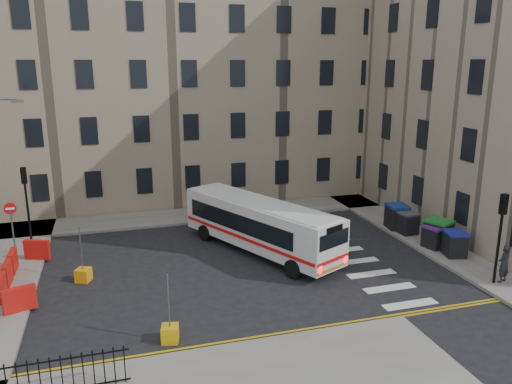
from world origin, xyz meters
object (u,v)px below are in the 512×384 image
wheelie_bin_a (455,243)px  wheelie_bin_e (397,216)px  wheelie_bin_c (438,233)px  wheelie_bin_b (434,237)px  pedestrian (504,264)px  bollard_chevron (170,334)px  bus (259,224)px  wheelie_bin_d (407,222)px  bollard_yellow (83,275)px

wheelie_bin_a → wheelie_bin_e: size_ratio=0.95×
wheelie_bin_c → wheelie_bin_b: bearing=-177.6°
wheelie_bin_a → pedestrian: size_ratio=0.79×
wheelie_bin_b → pedestrian: size_ratio=0.72×
wheelie_bin_b → bollard_chevron: (-14.58, -5.04, -0.44)m
wheelie_bin_e → bus: bearing=-165.2°
bus → wheelie_bin_b: size_ratio=7.84×
pedestrian → wheelie_bin_e: bearing=-107.9°
wheelie_bin_d → pedestrian: bearing=-91.7°
wheelie_bin_e → bollard_chevron: bearing=-141.2°
wheelie_bin_d → bollard_yellow: size_ratio=2.08×
wheelie_bin_b → pedestrian: pedestrian is taller
wheelie_bin_b → wheelie_bin_c: 0.45m
wheelie_bin_c → bollard_chevron: bearing=174.4°
wheelie_bin_d → wheelie_bin_e: size_ratio=0.86×
wheelie_bin_d → bollard_yellow: (-17.66, -1.24, -0.48)m
wheelie_bin_b → wheelie_bin_d: (-0.07, 2.45, 0.04)m
wheelie_bin_e → bollard_yellow: size_ratio=2.42×
wheelie_bin_c → wheelie_bin_a: bearing=-118.5°
wheelie_bin_a → wheelie_bin_e: 4.69m
wheelie_bin_b → pedestrian: (0.28, -4.58, 0.28)m
wheelie_bin_a → wheelie_bin_c: wheelie_bin_c is taller
bollard_yellow → pedestrian: bearing=-17.8°
wheelie_bin_c → wheelie_bin_e: bearing=74.5°
wheelie_bin_d → bollard_yellow: bearing=179.4°
wheelie_bin_a → wheelie_bin_d: bearing=110.4°
wheelie_bin_d → pedestrian: (0.35, -7.03, 0.24)m
wheelie_bin_e → bollard_chevron: (-14.43, -8.44, -0.57)m
wheelie_bin_a → bollard_yellow: size_ratio=2.29×
wheelie_bin_e → pedestrian: 8.00m
wheelie_bin_b → wheelie_bin_c: size_ratio=0.76×
wheelie_bin_d → wheelie_bin_b: bearing=-92.9°
pedestrian → bollard_yellow: bearing=-38.8°
wheelie_bin_a → wheelie_bin_e: bearing=110.2°
wheelie_bin_c → pedestrian: (-0.10, -4.78, 0.15)m
bus → wheelie_bin_e: bus is taller
bus → wheelie_bin_a: 9.99m
wheelie_bin_e → bollard_chevron: size_ratio=2.42×
bus → bollard_chevron: (-5.61, -7.46, -1.26)m
wheelie_bin_a → wheelie_bin_b: bearing=117.6°
wheelie_bin_b → wheelie_bin_a: bearing=-91.5°
wheelie_bin_b → bollard_chevron: wheelie_bin_b is taller
wheelie_bin_d → wheelie_bin_c: bearing=-83.2°
wheelie_bin_d → wheelie_bin_e: bearing=90.0°
bus → wheelie_bin_b: 9.32m
bus → bollard_yellow: (-8.77, -1.21, -1.26)m
wheelie_bin_a → wheelie_bin_c: 1.47m
wheelie_bin_e → bollard_yellow: (-17.58, -2.19, -0.57)m
wheelie_bin_b → wheelie_bin_e: size_ratio=0.87×
wheelie_bin_e → bollard_yellow: wheelie_bin_e is taller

